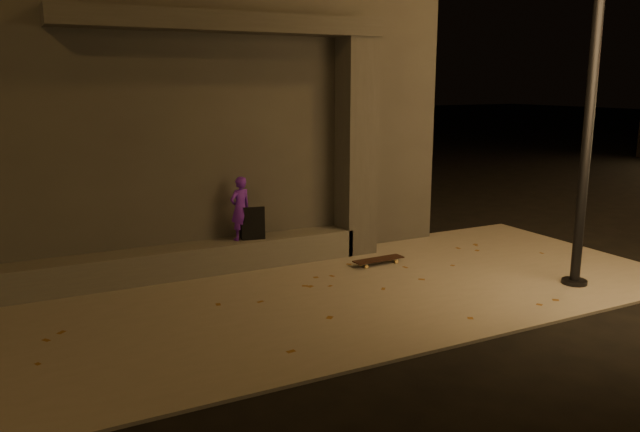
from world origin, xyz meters
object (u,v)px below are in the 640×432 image
skateboarder (240,208)px  backpack (252,227)px  skateboard (378,260)px  column (356,148)px

skateboarder → backpack: skateboarder is taller
skateboarder → backpack: size_ratio=1.92×
skateboard → column: bearing=83.1°
backpack → skateboard: bearing=-15.5°
backpack → skateboarder: bearing=-169.6°
column → backpack: bearing=180.0°
column → backpack: size_ratio=6.88×
backpack → skateboard: (1.82, -0.88, -0.55)m
backpack → skateboard: backpack is taller
skateboarder → skateboard: bearing=139.0°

